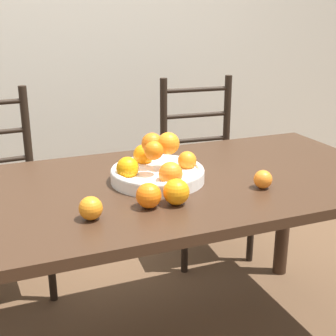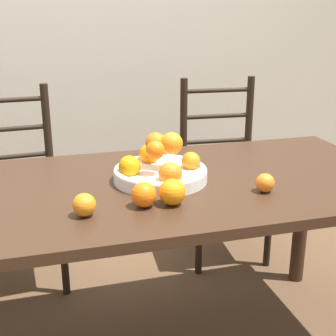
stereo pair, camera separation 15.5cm
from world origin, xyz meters
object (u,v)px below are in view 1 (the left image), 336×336
(orange_loose_2, at_px, (263,179))
(orange_loose_3, at_px, (176,192))
(orange_loose_0, at_px, (149,196))
(chair_right, at_px, (204,171))
(fruit_bowl, at_px, (157,169))
(orange_loose_1, at_px, (91,208))

(orange_loose_2, xyz_separation_m, orange_loose_3, (-0.33, -0.02, 0.01))
(orange_loose_0, height_order, chair_right, chair_right)
(fruit_bowl, distance_m, orange_loose_1, 0.37)
(orange_loose_1, height_order, orange_loose_3, orange_loose_3)
(orange_loose_2, bearing_deg, orange_loose_3, -176.42)
(orange_loose_3, bearing_deg, fruit_bowl, 85.06)
(fruit_bowl, distance_m, orange_loose_3, 0.22)
(orange_loose_2, height_order, orange_loose_3, orange_loose_3)
(fruit_bowl, distance_m, chair_right, 0.96)
(orange_loose_0, bearing_deg, chair_right, 55.11)
(orange_loose_1, distance_m, orange_loose_3, 0.27)
(orange_loose_1, bearing_deg, orange_loose_3, 2.42)
(orange_loose_1, relative_size, chair_right, 0.07)
(orange_loose_3, bearing_deg, orange_loose_0, 174.94)
(orange_loose_0, distance_m, orange_loose_3, 0.09)
(orange_loose_0, height_order, orange_loose_1, orange_loose_0)
(orange_loose_0, bearing_deg, orange_loose_2, 1.75)
(orange_loose_1, height_order, chair_right, chair_right)
(fruit_bowl, relative_size, chair_right, 0.34)
(chair_right, bearing_deg, orange_loose_2, -100.31)
(orange_loose_1, xyz_separation_m, orange_loose_2, (0.60, 0.03, -0.00))
(chair_right, bearing_deg, fruit_bowl, -122.93)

